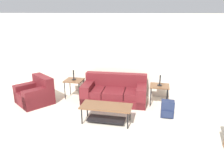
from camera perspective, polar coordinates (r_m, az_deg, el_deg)
wall_back at (r=7.06m, az=3.51°, el=7.34°), size 9.04×0.06×2.60m
couch at (r=6.70m, az=0.71°, el=-2.20°), size 1.96×1.05×0.82m
armchair at (r=6.99m, az=-19.35°, el=-2.48°), size 1.29×1.27×0.80m
coffee_table at (r=5.45m, az=-1.51°, el=-6.80°), size 1.26×0.55×0.45m
side_table_left at (r=7.03m, az=-9.89°, el=0.62°), size 0.56×0.51×0.60m
side_table_right at (r=6.55m, az=12.30°, el=-0.87°), size 0.56×0.51×0.60m
table_lamp_left at (r=6.89m, az=-10.13°, el=4.76°), size 0.31×0.31×0.59m
table_lamp_right at (r=6.40m, az=12.62°, el=3.55°), size 0.31×0.31×0.59m
backpack at (r=5.94m, az=14.29°, el=-6.37°), size 0.33×0.31×0.46m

